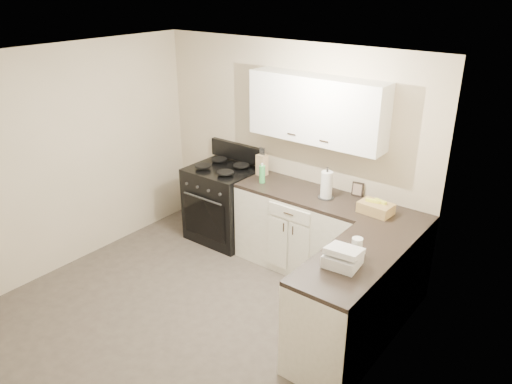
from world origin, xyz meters
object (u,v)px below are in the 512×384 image
Objects in this scene: knife_block at (262,165)px; countertop_grill at (342,260)px; paper_towel at (327,185)px; wicker_basket at (376,208)px; stove at (223,205)px.

knife_block reaches higher than countertop_grill.
paper_towel is at bearing -3.09° from knife_block.
paper_towel is at bearing 177.91° from wicker_basket.
paper_towel is 0.91× the size of wicker_basket.
stove is at bearing -158.54° from knife_block.
stove is 1.58m from paper_towel.
knife_block reaches higher than stove.
stove is 2.54m from countertop_grill.
wicker_basket is (1.53, -0.14, -0.07)m from knife_block.
knife_block is 0.91× the size of countertop_grill.
stove is at bearing -179.63° from wicker_basket.
countertop_grill is at bearing -25.45° from stove.
paper_towel is at bearing 1.37° from stove.
paper_towel reaches higher than wicker_basket.
countertop_grill is (0.21, -1.08, -0.00)m from wicker_basket.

